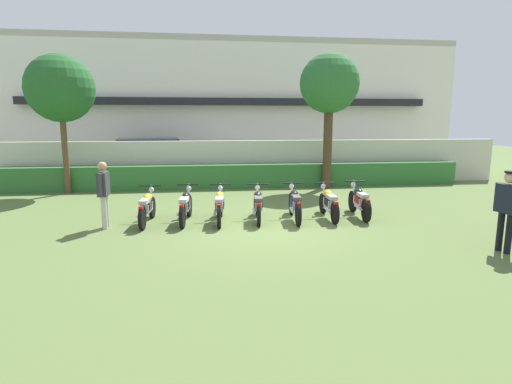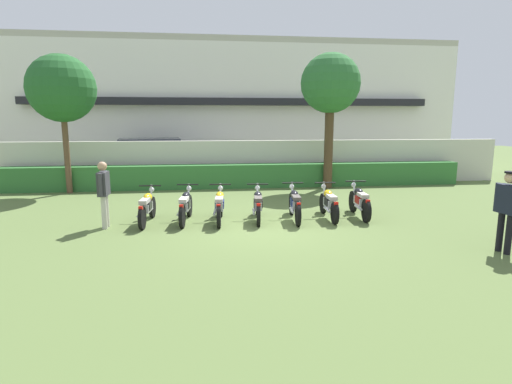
# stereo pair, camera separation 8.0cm
# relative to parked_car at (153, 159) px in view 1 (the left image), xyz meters

# --- Properties ---
(ground) EXTENTS (60.00, 60.00, 0.00)m
(ground) POSITION_rel_parked_car_xyz_m (3.76, -9.07, -0.94)
(ground) COLOR #566B38
(building) EXTENTS (24.32, 6.50, 6.90)m
(building) POSITION_rel_parked_car_xyz_m (3.76, 5.10, 2.51)
(building) COLOR white
(building) RESTS_ON ground
(compound_wall) EXTENTS (23.10, 0.30, 1.87)m
(compound_wall) POSITION_rel_parked_car_xyz_m (3.76, -2.09, -0.00)
(compound_wall) COLOR beige
(compound_wall) RESTS_ON ground
(hedge_row) EXTENTS (18.48, 0.70, 0.95)m
(hedge_row) POSITION_rel_parked_car_xyz_m (3.76, -2.79, -0.46)
(hedge_row) COLOR #337033
(hedge_row) RESTS_ON ground
(parked_car) EXTENTS (4.70, 2.53, 1.89)m
(parked_car) POSITION_rel_parked_car_xyz_m (0.00, 0.00, 0.00)
(parked_car) COLOR navy
(parked_car) RESTS_ON ground
(tree_near_inspector) EXTENTS (2.43, 2.43, 5.06)m
(tree_near_inspector) POSITION_rel_parked_car_xyz_m (-2.74, -3.31, 2.88)
(tree_near_inspector) COLOR brown
(tree_near_inspector) RESTS_ON ground
(tree_far_side) EXTENTS (2.31, 2.31, 5.29)m
(tree_far_side) POSITION_rel_parked_car_xyz_m (7.26, -3.36, 3.11)
(tree_far_side) COLOR #4C3823
(tree_far_side) RESTS_ON ground
(motorcycle_in_row_0) EXTENTS (0.60, 1.88, 0.96)m
(motorcycle_in_row_0) POSITION_rel_parked_car_xyz_m (0.81, -8.33, -0.49)
(motorcycle_in_row_0) COLOR black
(motorcycle_in_row_0) RESTS_ON ground
(motorcycle_in_row_1) EXTENTS (0.60, 1.89, 0.96)m
(motorcycle_in_row_1) POSITION_rel_parked_car_xyz_m (1.82, -8.30, -0.49)
(motorcycle_in_row_1) COLOR black
(motorcycle_in_row_1) RESTS_ON ground
(motorcycle_in_row_2) EXTENTS (0.60, 1.89, 0.97)m
(motorcycle_in_row_2) POSITION_rel_parked_car_xyz_m (2.73, -8.41, -0.48)
(motorcycle_in_row_2) COLOR black
(motorcycle_in_row_2) RESTS_ON ground
(motorcycle_in_row_3) EXTENTS (0.60, 1.82, 0.95)m
(motorcycle_in_row_3) POSITION_rel_parked_car_xyz_m (3.78, -8.38, -0.49)
(motorcycle_in_row_3) COLOR black
(motorcycle_in_row_3) RESTS_ON ground
(motorcycle_in_row_4) EXTENTS (0.60, 1.97, 0.97)m
(motorcycle_in_row_4) POSITION_rel_parked_car_xyz_m (4.79, -8.44, -0.48)
(motorcycle_in_row_4) COLOR black
(motorcycle_in_row_4) RESTS_ON ground
(motorcycle_in_row_5) EXTENTS (0.60, 1.89, 0.95)m
(motorcycle_in_row_5) POSITION_rel_parked_car_xyz_m (5.77, -8.39, -0.49)
(motorcycle_in_row_5) COLOR black
(motorcycle_in_row_5) RESTS_ON ground
(motorcycle_in_row_6) EXTENTS (0.60, 1.91, 0.97)m
(motorcycle_in_row_6) POSITION_rel_parked_car_xyz_m (6.68, -8.33, -0.48)
(motorcycle_in_row_6) COLOR black
(motorcycle_in_row_6) RESTS_ON ground
(inspector_person) EXTENTS (0.23, 0.68, 1.70)m
(inspector_person) POSITION_rel_parked_car_xyz_m (-0.18, -8.67, 0.07)
(inspector_person) COLOR beige
(inspector_person) RESTS_ON ground
(officer_0) EXTENTS (0.27, 0.67, 1.70)m
(officer_0) POSITION_rel_parked_car_xyz_m (8.49, -11.73, 0.08)
(officer_0) COLOR black
(officer_0) RESTS_ON ground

